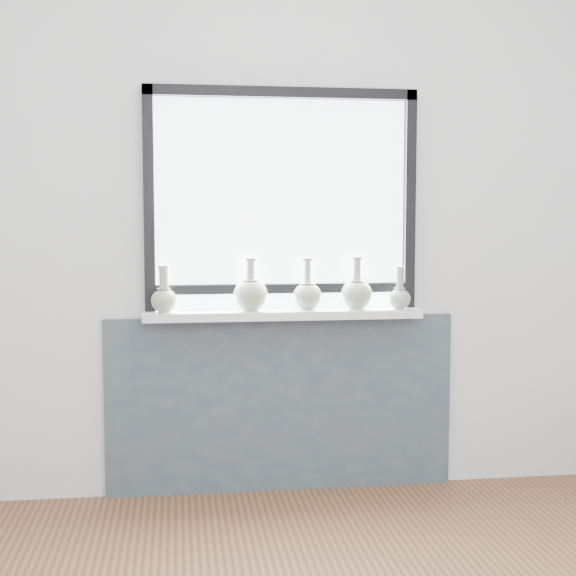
{
  "coord_description": "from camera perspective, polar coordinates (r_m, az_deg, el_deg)",
  "views": [
    {
      "loc": [
        -0.5,
        -2.04,
        1.34
      ],
      "look_at": [
        0.0,
        1.55,
        1.02
      ],
      "focal_mm": 50.0,
      "sensor_mm": 36.0,
      "label": 1
    }
  ],
  "objects": [
    {
      "name": "back_wall",
      "position": [
        3.88,
        -0.53,
        4.45
      ],
      "size": [
        3.6,
        0.02,
        2.6
      ],
      "primitive_type": "cube",
      "color": "silver",
      "rests_on": "ground"
    },
    {
      "name": "vase_a",
      "position": [
        3.75,
        -8.8,
        -0.67
      ],
      "size": [
        0.12,
        0.12,
        0.22
      ],
      "rotation": [
        0.0,
        0.0,
        0.22
      ],
      "color": "#99A88A",
      "rests_on": "windowsill"
    },
    {
      "name": "vase_d",
      "position": [
        3.86,
        4.9,
        -0.32
      ],
      "size": [
        0.15,
        0.15,
        0.25
      ],
      "rotation": [
        0.0,
        0.0,
        -0.16
      ],
      "color": "#99A88A",
      "rests_on": "windowsill"
    },
    {
      "name": "apron_panel",
      "position": [
        3.96,
        -0.46,
        -8.24
      ],
      "size": [
        1.7,
        0.03,
        0.86
      ],
      "primitive_type": "cube",
      "color": "#45535B",
      "rests_on": "ground"
    },
    {
      "name": "windowsill",
      "position": [
        3.81,
        -0.33,
        -1.89
      ],
      "size": [
        1.32,
        0.18,
        0.04
      ],
      "primitive_type": "cube",
      "color": "silver",
      "rests_on": "apron_panel"
    },
    {
      "name": "window",
      "position": [
        3.85,
        -0.46,
        6.55
      ],
      "size": [
        1.3,
        0.06,
        1.05
      ],
      "color": "black",
      "rests_on": "windowsill"
    },
    {
      "name": "vase_b",
      "position": [
        3.78,
        -2.67,
        -0.36
      ],
      "size": [
        0.16,
        0.16,
        0.25
      ],
      "rotation": [
        0.0,
        0.0,
        -0.33
      ],
      "color": "#99A88A",
      "rests_on": "windowsill"
    },
    {
      "name": "vase_c",
      "position": [
        3.82,
        1.39,
        -0.43
      ],
      "size": [
        0.14,
        0.14,
        0.25
      ],
      "rotation": [
        0.0,
        0.0,
        -0.03
      ],
      "color": "#99A88A",
      "rests_on": "windowsill"
    },
    {
      "name": "vase_e",
      "position": [
        3.89,
        7.93,
        -0.58
      ],
      "size": [
        0.11,
        0.11,
        0.21
      ],
      "rotation": [
        0.0,
        0.0,
        -0.02
      ],
      "color": "#99A88A",
      "rests_on": "windowsill"
    }
  ]
}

